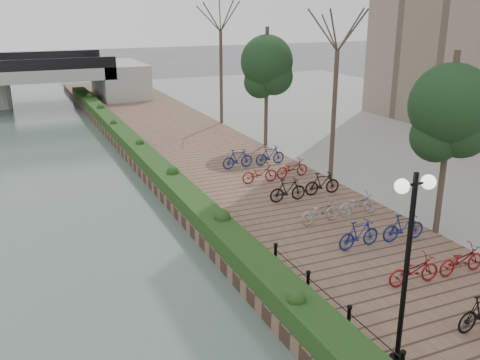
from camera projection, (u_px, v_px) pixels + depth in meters
promenade at (242, 185)px, 25.50m from camera, size 8.00×75.00×0.50m
hedge at (158, 168)px, 26.20m from camera, size 1.10×56.00×0.60m
lamppost at (411, 229)px, 11.43m from camera, size 1.02×0.32×4.60m
bicycle_parking at (361, 219)px, 19.47m from camera, size 2.40×19.89×1.00m
street_trees at (379, 127)px, 21.78m from camera, size 3.20×37.12×6.80m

